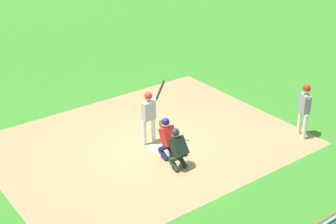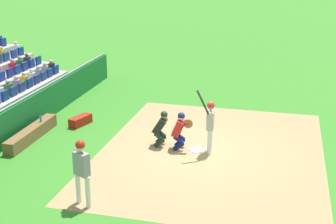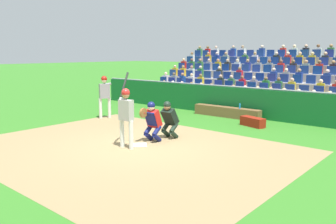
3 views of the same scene
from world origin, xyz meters
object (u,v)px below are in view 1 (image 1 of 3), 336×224
Objects in this scene: on_deck_batter at (305,105)px; batter_at_plate at (149,112)px; home_plate_umpire at (178,147)px; catcher_crouching at (167,136)px; home_plate_marker at (156,149)px.

batter_at_plate is at bearing 147.05° from on_deck_batter.
batter_at_plate is 1.74m from home_plate_umpire.
batter_at_plate is at bearing 82.36° from home_plate_umpire.
catcher_crouching is 4.53m from on_deck_batter.
batter_at_plate is 1.21× the size of on_deck_batter.
batter_at_plate reaches higher than catcher_crouching.
on_deck_batter is (4.20, -1.66, 0.38)m from catcher_crouching.
on_deck_batter is (4.20, -2.23, 1.09)m from home_plate_marker.
batter_at_plate is 1.08m from catcher_crouching.
catcher_crouching is 1.03× the size of home_plate_umpire.
batter_at_plate is at bearing 85.02° from catcher_crouching.
batter_at_plate reaches higher than on_deck_batter.
home_plate_marker is 4.88m from on_deck_batter.
catcher_crouching is 0.69m from home_plate_umpire.
home_plate_marker is at bearing -101.21° from batter_at_plate.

